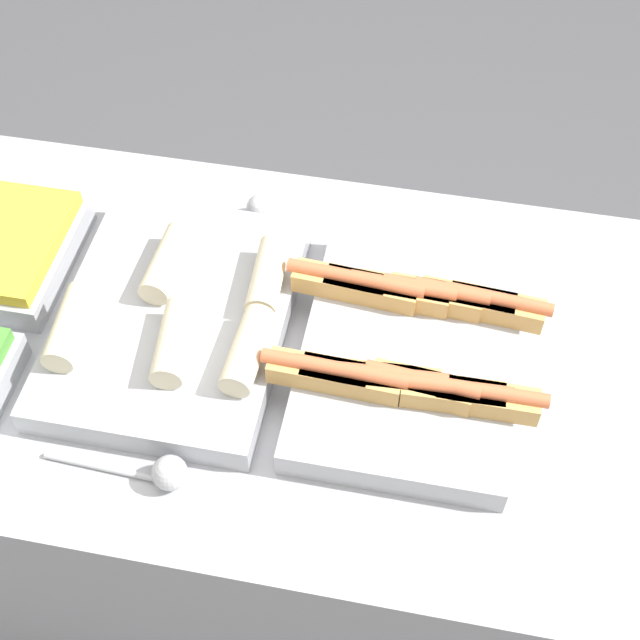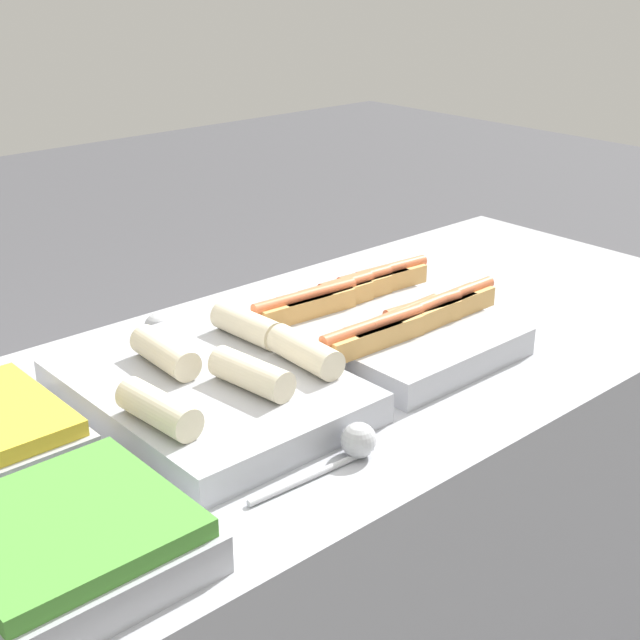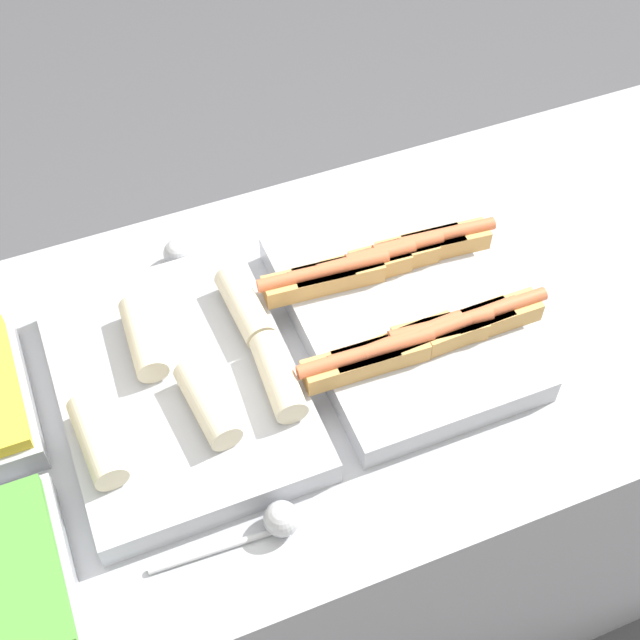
{
  "view_description": "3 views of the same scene",
  "coord_description": "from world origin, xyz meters",
  "px_view_note": "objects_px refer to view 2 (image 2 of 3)",
  "views": [
    {
      "loc": [
        0.07,
        -0.82,
        2.06
      ],
      "look_at": [
        -0.09,
        0.0,
        0.98
      ],
      "focal_mm": 50.0,
      "sensor_mm": 36.0,
      "label": 1
    },
    {
      "loc": [
        -1.02,
        -1.05,
        1.57
      ],
      "look_at": [
        -0.09,
        0.0,
        0.98
      ],
      "focal_mm": 50.0,
      "sensor_mm": 36.0,
      "label": 2
    },
    {
      "loc": [
        -0.41,
        -0.8,
        2.07
      ],
      "look_at": [
        -0.09,
        0.0,
        0.98
      ],
      "focal_mm": 50.0,
      "sensor_mm": 36.0,
      "label": 3
    }
  ],
  "objects_px": {
    "tray_hotdogs": "(378,320)",
    "serving_spoon_far": "(152,330)",
    "serving_spoon_near": "(353,445)",
    "tray_wraps": "(211,386)",
    "tray_side_front": "(68,542)"
  },
  "relations": [
    {
      "from": "tray_hotdogs",
      "to": "serving_spoon_near",
      "type": "bearing_deg",
      "value": -139.92
    },
    {
      "from": "tray_wraps",
      "to": "serving_spoon_near",
      "type": "bearing_deg",
      "value": -78.43
    },
    {
      "from": "tray_side_front",
      "to": "serving_spoon_near",
      "type": "height_order",
      "value": "tray_side_front"
    },
    {
      "from": "tray_side_front",
      "to": "serving_spoon_far",
      "type": "distance_m",
      "value": 0.64
    },
    {
      "from": "tray_hotdogs",
      "to": "serving_spoon_near",
      "type": "distance_m",
      "value": 0.42
    },
    {
      "from": "tray_hotdogs",
      "to": "tray_wraps",
      "type": "distance_m",
      "value": 0.37
    },
    {
      "from": "tray_hotdogs",
      "to": "serving_spoon_near",
      "type": "height_order",
      "value": "tray_hotdogs"
    },
    {
      "from": "tray_hotdogs",
      "to": "tray_side_front",
      "type": "distance_m",
      "value": 0.76
    },
    {
      "from": "tray_wraps",
      "to": "serving_spoon_near",
      "type": "xyz_separation_m",
      "value": [
        0.05,
        -0.27,
        -0.01
      ]
    },
    {
      "from": "serving_spoon_far",
      "to": "serving_spoon_near",
      "type": "bearing_deg",
      "value": -90.54
    },
    {
      "from": "serving_spoon_near",
      "to": "serving_spoon_far",
      "type": "xyz_separation_m",
      "value": [
        0.01,
        0.54,
        -0.0
      ]
    },
    {
      "from": "tray_hotdogs",
      "to": "serving_spoon_far",
      "type": "height_order",
      "value": "tray_hotdogs"
    },
    {
      "from": "serving_spoon_far",
      "to": "tray_hotdogs",
      "type": "bearing_deg",
      "value": -40.58
    },
    {
      "from": "tray_wraps",
      "to": "serving_spoon_far",
      "type": "height_order",
      "value": "tray_wraps"
    },
    {
      "from": "tray_hotdogs",
      "to": "serving_spoon_far",
      "type": "bearing_deg",
      "value": 139.42
    }
  ]
}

